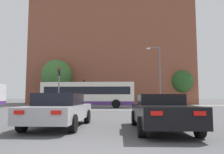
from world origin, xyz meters
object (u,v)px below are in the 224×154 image
at_px(car_roadster_right, 161,112).
at_px(traffic_light_near_left, 59,81).
at_px(car_saloon_left, 60,110).
at_px(pedestrian_waiting, 140,99).
at_px(street_lamp_junction, 158,71).
at_px(traffic_light_far_left, 84,88).
at_px(pedestrian_walking_east, 148,99).
at_px(bus_crossing_lead, 88,94).

relative_size(car_roadster_right, traffic_light_near_left, 1.11).
relative_size(car_saloon_left, pedestrian_waiting, 2.68).
height_order(car_roadster_right, street_lamp_junction, street_lamp_junction).
height_order(car_roadster_right, traffic_light_near_left, traffic_light_near_left).
xyz_separation_m(car_roadster_right, traffic_light_far_left, (-7.48, 26.74, 2.07)).
bearing_deg(car_saloon_left, car_roadster_right, -9.58).
distance_m(car_saloon_left, street_lamp_junction, 19.98).
bearing_deg(pedestrian_waiting, street_lamp_junction, -114.81).
xyz_separation_m(car_roadster_right, pedestrian_walking_east, (2.88, 27.11, 0.27)).
bearing_deg(bus_crossing_lead, traffic_light_near_left, 152.44).
bearing_deg(traffic_light_far_left, car_roadster_right, -74.37).
bearing_deg(pedestrian_waiting, traffic_light_near_left, -163.04).
relative_size(street_lamp_junction, pedestrian_waiting, 4.35).
height_order(traffic_light_far_left, traffic_light_near_left, traffic_light_near_left).
bearing_deg(traffic_light_far_left, car_saloon_left, -82.42).
distance_m(bus_crossing_lead, pedestrian_walking_east, 12.18).
bearing_deg(car_roadster_right, traffic_light_near_left, 118.96).
xyz_separation_m(pedestrian_waiting, pedestrian_walking_east, (1.32, 0.60, -0.08)).
height_order(car_saloon_left, pedestrian_waiting, pedestrian_waiting).
xyz_separation_m(car_roadster_right, traffic_light_near_left, (-7.83, 13.72, 2.20)).
xyz_separation_m(car_saloon_left, pedestrian_waiting, (5.58, 25.76, 0.32)).
distance_m(traffic_light_far_left, pedestrian_walking_east, 10.52).
bearing_deg(street_lamp_junction, pedestrian_walking_east, 91.91).
bearing_deg(traffic_light_near_left, pedestrian_waiting, 53.71).
relative_size(car_roadster_right, pedestrian_waiting, 2.71).
bearing_deg(bus_crossing_lead, traffic_light_far_left, 13.38).
xyz_separation_m(traffic_light_near_left, pedestrian_walking_east, (10.71, 13.39, -1.92)).
xyz_separation_m(car_saloon_left, street_lamp_junction, (7.17, 18.25, 3.87)).
bearing_deg(car_saloon_left, traffic_light_far_left, 98.60).
distance_m(bus_crossing_lead, street_lamp_junction, 9.14).
bearing_deg(bus_crossing_lead, car_saloon_left, -175.30).
distance_m(bus_crossing_lead, traffic_light_far_left, 8.79).
xyz_separation_m(bus_crossing_lead, street_lamp_junction, (8.61, 0.74, 2.95)).
bearing_deg(car_saloon_left, traffic_light_near_left, 107.38).
bearing_deg(car_roadster_right, pedestrian_walking_east, 83.20).
distance_m(traffic_light_far_left, street_lamp_junction, 13.28).
relative_size(traffic_light_far_left, street_lamp_junction, 0.53).
bearing_deg(traffic_light_near_left, bus_crossing_lead, 62.44).
bearing_deg(pedestrian_waiting, bus_crossing_lead, -167.15).
bearing_deg(traffic_light_far_left, pedestrian_walking_east, 2.05).
height_order(bus_crossing_lead, traffic_light_near_left, traffic_light_near_left).
xyz_separation_m(street_lamp_junction, pedestrian_waiting, (-1.59, 7.51, -3.55)).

